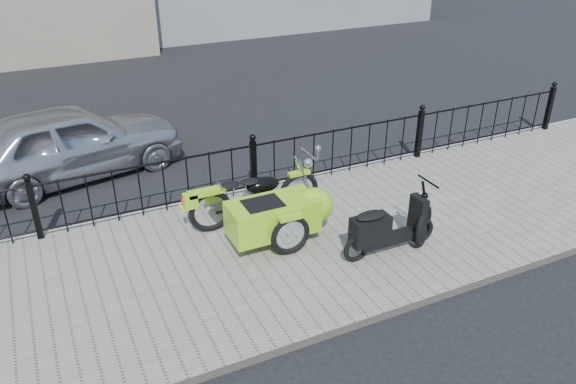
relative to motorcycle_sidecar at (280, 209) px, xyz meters
name	(u,v)px	position (x,y,z in m)	size (l,w,h in m)	color
ground	(286,233)	(0.21, 0.24, -0.59)	(120.00, 120.00, 0.00)	black
sidewalk	(300,245)	(0.21, -0.26, -0.53)	(30.00, 3.80, 0.12)	gray
curb	(251,191)	(0.21, 1.68, -0.53)	(30.00, 0.10, 0.12)	gray
iron_fence	(254,167)	(0.21, 1.54, -0.01)	(14.11, 0.11, 1.08)	black
motorcycle_sidecar	(280,209)	(0.00, 0.00, 0.00)	(2.28, 1.48, 0.98)	black
scooter	(385,229)	(1.16, -1.05, -0.07)	(1.54, 0.45, 1.04)	black
spare_tire	(423,226)	(1.81, -1.10, -0.16)	(0.63, 0.63, 0.09)	black
sedan_car	(71,142)	(-2.50, 3.81, 0.10)	(1.63, 4.05, 1.38)	#B3B5BA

